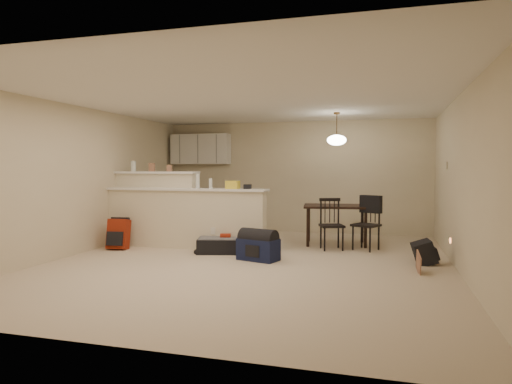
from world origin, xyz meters
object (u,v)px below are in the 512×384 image
(dining_table, at_px, (336,210))
(dining_chair_near, at_px, (332,224))
(suitcase, at_px, (219,246))
(black_daypack, at_px, (424,253))
(dining_chair_far, at_px, (366,224))
(red_backpack, at_px, (118,234))
(pendant_lamp, at_px, (337,140))
(navy_duffel, at_px, (258,249))

(dining_table, xyz_separation_m, dining_chair_near, (-0.01, -0.58, -0.20))
(suitcase, distance_m, black_daypack, 3.31)
(dining_chair_far, xyz_separation_m, red_backpack, (-4.27, -1.12, -0.21))
(pendant_lamp, xyz_separation_m, dining_chair_near, (-0.01, -0.58, -1.53))
(pendant_lamp, xyz_separation_m, suitcase, (-1.83, -1.40, -1.87))
(dining_chair_far, bearing_deg, dining_chair_near, -141.12)
(dining_table, height_order, dining_chair_near, dining_chair_near)
(dining_table, xyz_separation_m, red_backpack, (-3.70, -1.57, -0.39))
(navy_duffel, height_order, black_daypack, navy_duffel)
(navy_duffel, distance_m, black_daypack, 2.53)
(dining_chair_near, xyz_separation_m, red_backpack, (-3.69, -0.99, -0.19))
(dining_chair_far, relative_size, suitcase, 1.29)
(dining_table, bearing_deg, red_backpack, -165.17)
(dining_chair_near, relative_size, suitcase, 1.25)
(dining_table, xyz_separation_m, navy_duffel, (-1.02, -1.83, -0.49))
(dining_chair_near, distance_m, dining_chair_far, 0.60)
(black_daypack, bearing_deg, dining_chair_far, 36.84)
(dining_chair_far, relative_size, black_daypack, 2.46)
(navy_duffel, xyz_separation_m, black_daypack, (2.50, 0.43, -0.00))
(red_backpack, distance_m, black_daypack, 5.18)
(navy_duffel, relative_size, black_daypack, 1.63)
(dining_table, relative_size, dining_chair_far, 1.38)
(black_daypack, bearing_deg, dining_table, 39.91)
(dining_chair_near, height_order, red_backpack, dining_chair_near)
(suitcase, bearing_deg, black_daypack, -14.62)
(pendant_lamp, xyz_separation_m, dining_chair_far, (0.57, -0.45, -1.52))
(dining_chair_near, bearing_deg, navy_duffel, -149.06)
(dining_table, bearing_deg, dining_chair_near, -99.42)
(black_daypack, bearing_deg, suitcase, 83.49)
(dining_table, height_order, suitcase, dining_table)
(dining_chair_near, bearing_deg, black_daypack, -49.29)
(dining_table, height_order, red_backpack, dining_table)
(dining_table, height_order, pendant_lamp, pendant_lamp)
(red_backpack, bearing_deg, dining_chair_far, 7.36)
(red_backpack, bearing_deg, dining_table, 15.65)
(pendant_lamp, distance_m, dining_chair_far, 1.68)
(pendant_lamp, relative_size, red_backpack, 1.16)
(pendant_lamp, bearing_deg, red_backpack, -157.07)
(black_daypack, bearing_deg, navy_duffel, 93.21)
(dining_table, relative_size, black_daypack, 3.40)
(dining_table, bearing_deg, black_daypack, -51.67)
(suitcase, bearing_deg, pendant_lamp, 22.81)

